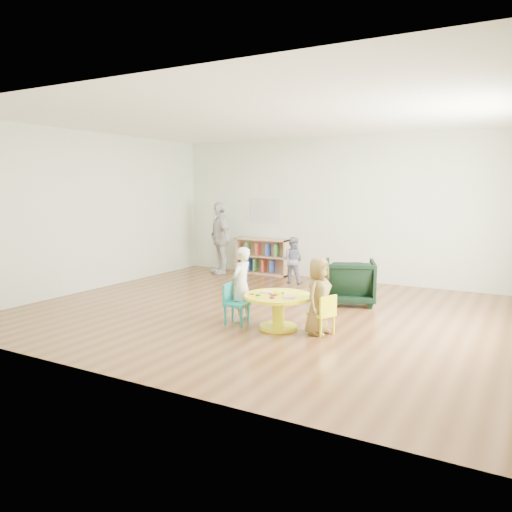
# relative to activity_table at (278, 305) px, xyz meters

# --- Properties ---
(room) EXTENTS (7.10, 7.00, 2.80)m
(room) POSITION_rel_activity_table_xyz_m (-0.56, 0.70, 1.58)
(room) COLOR brown
(room) RESTS_ON ground
(activity_table) EXTENTS (0.90, 0.90, 0.49)m
(activity_table) POSITION_rel_activity_table_xyz_m (0.00, 0.00, 0.00)
(activity_table) COLOR #FFF715
(activity_table) RESTS_ON ground
(kid_chair_left) EXTENTS (0.33, 0.33, 0.55)m
(kid_chair_left) POSITION_rel_activity_table_xyz_m (-0.63, -0.08, -0.01)
(kid_chair_left) COLOR teal
(kid_chair_left) RESTS_ON ground
(kid_chair_right) EXTENTS (0.36, 0.36, 0.51)m
(kid_chair_right) POSITION_rel_activity_table_xyz_m (0.61, 0.04, -0.04)
(kid_chair_right) COLOR #FFF715
(kid_chair_right) RESTS_ON ground
(bookshelf) EXTENTS (1.20, 0.30, 0.75)m
(bookshelf) POSITION_rel_activity_table_xyz_m (-2.18, 3.56, 0.06)
(bookshelf) COLOR tan
(bookshelf) RESTS_ON ground
(alphabet_poster) EXTENTS (0.74, 0.01, 0.54)m
(alphabet_poster) POSITION_rel_activity_table_xyz_m (-2.17, 3.69, 1.04)
(alphabet_poster) COLOR white
(alphabet_poster) RESTS_ON ground
(armchair) EXTENTS (0.99, 1.00, 0.71)m
(armchair) POSITION_rel_activity_table_xyz_m (0.35, 1.80, 0.04)
(armchair) COLOR black
(armchair) RESTS_ON ground
(child_left) EXTENTS (0.25, 0.38, 1.02)m
(child_left) POSITION_rel_activity_table_xyz_m (-0.61, 0.09, 0.20)
(child_left) COLOR silver
(child_left) RESTS_ON ground
(child_right) EXTENTS (0.34, 0.49, 0.97)m
(child_right) POSITION_rel_activity_table_xyz_m (0.54, 0.03, 0.18)
(child_right) COLOR gold
(child_right) RESTS_ON ground
(toddler) EXTENTS (0.45, 0.36, 0.89)m
(toddler) POSITION_rel_activity_table_xyz_m (-1.17, 2.92, 0.14)
(toddler) COLOR #191C40
(toddler) RESTS_ON ground
(adult_caretaker) EXTENTS (0.95, 0.83, 1.53)m
(adult_caretaker) POSITION_rel_activity_table_xyz_m (-2.99, 3.14, 0.46)
(adult_caretaker) COLOR silver
(adult_caretaker) RESTS_ON ground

